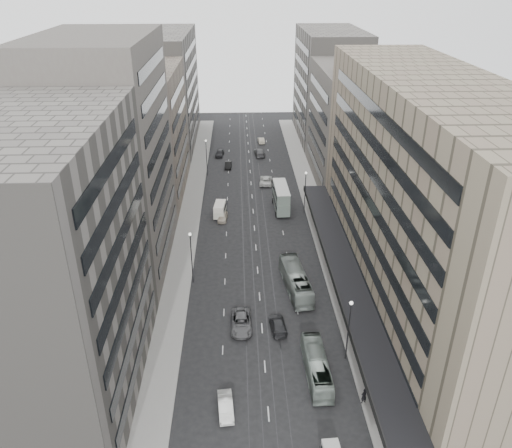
{
  "coord_description": "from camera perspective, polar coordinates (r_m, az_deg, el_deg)",
  "views": [
    {
      "loc": [
        -2.71,
        -50.22,
        41.49
      ],
      "look_at": [
        -0.17,
        17.01,
        6.97
      ],
      "focal_mm": 35.0,
      "sensor_mm": 36.0,
      "label": 1
    }
  ],
  "objects": [
    {
      "name": "sedan_4",
      "position": [
        92.18,
        -3.82,
        0.82
      ],
      "size": [
        2.03,
        4.17,
        1.37
      ],
      "primitive_type": "imported",
      "rotation": [
        0.0,
        0.0,
        -0.11
      ],
      "color": "beige",
      "rests_on": "ground"
    },
    {
      "name": "lamp_left_far",
      "position": [
        111.52,
        -5.69,
        8.03
      ],
      "size": [
        0.44,
        0.44,
        8.32
      ],
      "color": "#262628",
      "rests_on": "ground"
    },
    {
      "name": "pedestrian",
      "position": [
        57.09,
        12.23,
        -18.65
      ],
      "size": [
        0.83,
        0.72,
        1.93
      ],
      "primitive_type": "imported",
      "rotation": [
        0.0,
        0.0,
        3.59
      ],
      "color": "black",
      "rests_on": "sidewalk_right"
    },
    {
      "name": "sidewalk_left",
      "position": [
        97.45,
        -7.43,
        1.77
      ],
      "size": [
        4.0,
        125.0,
        0.15
      ],
      "primitive_type": "cube",
      "color": "gray",
      "rests_on": "ground"
    },
    {
      "name": "department_store",
      "position": [
        68.4,
        18.74,
        2.81
      ],
      "size": [
        19.2,
        60.0,
        30.0
      ],
      "color": "gray",
      "rests_on": "ground"
    },
    {
      "name": "building_left_b",
      "position": [
        75.79,
        -16.53,
        7.17
      ],
      "size": [
        15.0,
        26.0,
        34.0
      ],
      "primitive_type": "cube",
      "color": "#554E4A",
      "rests_on": "ground"
    },
    {
      "name": "bus_far",
      "position": [
        72.27,
        4.58,
        -6.44
      ],
      "size": [
        4.01,
        11.74,
        3.2
      ],
      "primitive_type": "imported",
      "rotation": [
        0.0,
        0.0,
        3.26
      ],
      "color": "gray",
      "rests_on": "ground"
    },
    {
      "name": "sidewalk_right",
      "position": [
        98.11,
        6.67,
        1.99
      ],
      "size": [
        4.0,
        125.0,
        0.15
      ],
      "primitive_type": "cube",
      "color": "gray",
      "rests_on": "ground"
    },
    {
      "name": "building_left_c",
      "position": [
        102.23,
        -12.86,
        10.01
      ],
      "size": [
        15.0,
        28.0,
        25.0
      ],
      "primitive_type": "cube",
      "color": "slate",
      "rests_on": "ground"
    },
    {
      "name": "panel_van",
      "position": [
        93.31,
        -4.15,
        1.68
      ],
      "size": [
        2.44,
        4.4,
        2.66
      ],
      "rotation": [
        0.0,
        0.0,
        -0.11
      ],
      "color": "beige",
      "rests_on": "ground"
    },
    {
      "name": "sedan_9",
      "position": [
        134.81,
        0.59,
        9.55
      ],
      "size": [
        1.83,
        4.42,
        1.42
      ],
      "primitive_type": "imported",
      "rotation": [
        0.0,
        0.0,
        3.22
      ],
      "color": "beige",
      "rests_on": "ground"
    },
    {
      "name": "building_left_d",
      "position": [
        133.44,
        -10.57,
        14.83
      ],
      "size": [
        15.0,
        38.0,
        28.0
      ],
      "primitive_type": "cube",
      "color": "slate",
      "rests_on": "ground"
    },
    {
      "name": "bus_near",
      "position": [
        59.12,
        6.95,
        -15.84
      ],
      "size": [
        2.48,
        9.8,
        2.72
      ],
      "primitive_type": "imported",
      "rotation": [
        0.0,
        0.0,
        3.16
      ],
      "color": "gray",
      "rests_on": "ground"
    },
    {
      "name": "lamp_left_near",
      "position": [
        72.36,
        -7.42,
        -3.19
      ],
      "size": [
        0.44,
        0.44,
        8.32
      ],
      "color": "#262628",
      "rests_on": "ground"
    },
    {
      "name": "sedan_6",
      "position": [
        108.1,
        1.14,
        5.02
      ],
      "size": [
        3.07,
        5.74,
        1.53
      ],
      "primitive_type": "imported",
      "rotation": [
        0.0,
        0.0,
        3.04
      ],
      "color": "silver",
      "rests_on": "ground"
    },
    {
      "name": "sedan_3",
      "position": [
        65.5,
        2.51,
        -11.4
      ],
      "size": [
        2.34,
        4.95,
        1.4
      ],
      "primitive_type": "imported",
      "rotation": [
        0.0,
        0.0,
        3.22
      ],
      "color": "#28282B",
      "rests_on": "ground"
    },
    {
      "name": "building_left_a",
      "position": [
        53.26,
        -22.57,
        -4.99
      ],
      "size": [
        15.0,
        28.0,
        30.0
      ],
      "primitive_type": "cube",
      "color": "slate",
      "rests_on": "ground"
    },
    {
      "name": "building_right_far",
      "position": [
        137.2,
        8.34,
        15.33
      ],
      "size": [
        15.0,
        32.0,
        28.0
      ],
      "primitive_type": "cube",
      "color": "slate",
      "rests_on": "ground"
    },
    {
      "name": "lamp_right_near",
      "position": [
        59.29,
        10.59,
        -11.13
      ],
      "size": [
        0.44,
        0.44,
        8.32
      ],
      "color": "#262628",
      "rests_on": "ground"
    },
    {
      "name": "building_right_mid",
      "position": [
        109.11,
        10.94,
        10.99
      ],
      "size": [
        15.0,
        28.0,
        24.0
      ],
      "primitive_type": "cube",
      "color": "#554E4A",
      "rests_on": "ground"
    },
    {
      "name": "lamp_right_far",
      "position": [
        93.45,
        5.66,
        4.17
      ],
      "size": [
        0.44,
        0.44,
        8.32
      ],
      "color": "#262628",
      "rests_on": "ground"
    },
    {
      "name": "sedan_7",
      "position": [
        125.25,
        0.38,
        8.22
      ],
      "size": [
        2.84,
        5.93,
        1.67
      ],
      "primitive_type": "imported",
      "rotation": [
        0.0,
        0.0,
        3.23
      ],
      "color": "#4D4D4F",
      "rests_on": "ground"
    },
    {
      "name": "ground",
      "position": [
        65.2,
        0.73,
        -12.37
      ],
      "size": [
        220.0,
        220.0,
        0.0
      ],
      "primitive_type": "plane",
      "color": "black",
      "rests_on": "ground"
    },
    {
      "name": "sedan_2",
      "position": [
        65.62,
        -1.7,
        -11.18
      ],
      "size": [
        2.73,
        5.78,
        1.6
      ],
      "primitive_type": "imported",
      "rotation": [
        0.0,
        0.0,
        0.01
      ],
      "color": "#5C5B5E",
      "rests_on": "ground"
    },
    {
      "name": "sedan_1",
      "position": [
        55.6,
        -3.49,
        -20.08
      ],
      "size": [
        1.89,
        4.45,
        1.43
      ],
      "primitive_type": "imported",
      "rotation": [
        0.0,
        0.0,
        0.09
      ],
      "color": "white",
      "rests_on": "ground"
    },
    {
      "name": "double_decker",
      "position": [
        95.42,
        2.88,
        3.07
      ],
      "size": [
        2.95,
        8.89,
        4.82
      ],
      "rotation": [
        0.0,
        0.0,
        0.03
      ],
      "color": "slate",
      "rests_on": "ground"
    },
    {
      "name": "sedan_8",
      "position": [
        125.16,
        -4.17,
        8.1
      ],
      "size": [
        2.29,
        4.7,
        1.55
      ],
      "primitive_type": "imported",
      "rotation": [
        0.0,
        0.0,
        -0.1
      ],
      "color": "black",
      "rests_on": "ground"
    },
    {
      "name": "sedan_5",
      "position": [
        117.22,
        -3.19,
        6.75
      ],
      "size": [
        1.65,
        4.31,
        1.4
      ],
      "primitive_type": "imported",
      "rotation": [
        0.0,
        0.0,
        -0.04
      ],
      "color": "black",
      "rests_on": "ground"
    }
  ]
}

